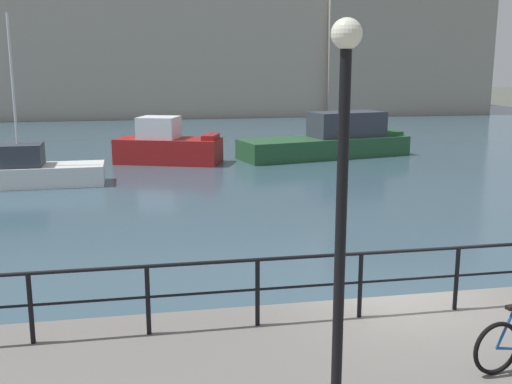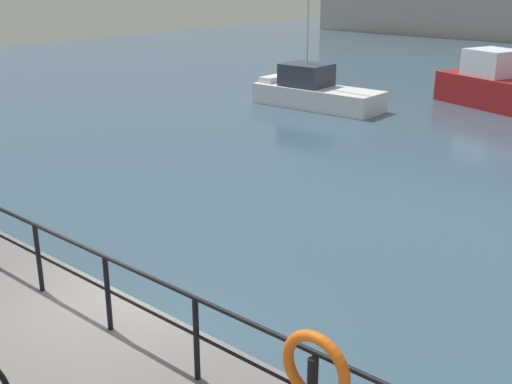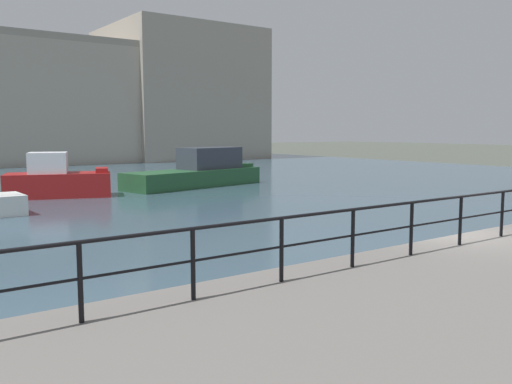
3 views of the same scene
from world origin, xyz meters
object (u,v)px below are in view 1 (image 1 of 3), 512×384
object	(u,v)px
moored_blue_motorboat	(332,141)
quay_lamp_post	(342,172)
harbor_building	(240,48)
moored_cabin_cruiser	(167,146)
moored_harbor_tender	(31,170)

from	to	relation	value
moored_blue_motorboat	quay_lamp_post	distance (m)	27.33
harbor_building	moored_cabin_cruiser	world-z (taller)	harbor_building
moored_cabin_cruiser	moored_harbor_tender	bearing A→B (deg)	-119.83
moored_cabin_cruiser	quay_lamp_post	size ratio (longest dim) A/B	1.30
moored_blue_motorboat	quay_lamp_post	bearing A→B (deg)	-120.15
harbor_building	moored_harbor_tender	distance (m)	41.84
moored_harbor_tender	quay_lamp_post	xyz separation A→B (m)	(6.64, -20.28, 3.22)
harbor_building	quay_lamp_post	distance (m)	59.46
moored_harbor_tender	harbor_building	bearing A→B (deg)	-112.94
harbor_building	quay_lamp_post	size ratio (longest dim) A/B	14.06
moored_cabin_cruiser	moored_blue_motorboat	bearing A→B (deg)	23.50
moored_cabin_cruiser	moored_harbor_tender	xyz separation A→B (m)	(-5.89, -5.01, -0.23)
moored_cabin_cruiser	quay_lamp_post	bearing A→B (deg)	-68.53
moored_blue_motorboat	harbor_building	bearing A→B (deg)	76.91
moored_harbor_tender	quay_lamp_post	bearing A→B (deg)	106.81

